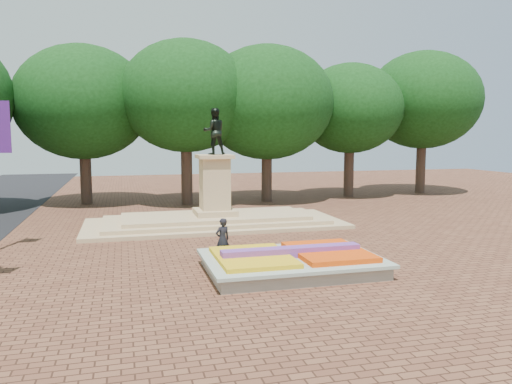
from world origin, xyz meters
TOP-DOWN VIEW (x-y plane):
  - ground at (0.00, 0.00)m, footprint 90.00×90.00m
  - flower_bed at (1.03, -2.00)m, footprint 6.30×4.30m
  - monument at (0.00, 8.00)m, footprint 14.00×6.00m
  - tree_row_back at (2.33, 18.00)m, footprint 44.80×8.80m
  - pedestrian at (-1.09, 0.30)m, footprint 0.71×0.58m

SIDE VIEW (x-z plane):
  - ground at x=0.00m, z-range 0.00..0.00m
  - flower_bed at x=1.03m, z-range -0.08..0.83m
  - pedestrian at x=-1.09m, z-range 0.00..1.69m
  - monument at x=0.00m, z-range -2.32..4.09m
  - tree_row_back at x=2.33m, z-range 1.46..11.89m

